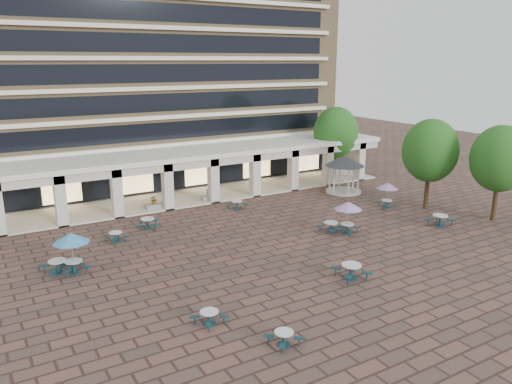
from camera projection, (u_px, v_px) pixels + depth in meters
ground at (268, 252)px, 32.63m from camera, size 120.00×120.00×0.00m
apartment_building at (136, 55)px, 50.57m from camera, size 40.00×15.50×25.20m
retail_arcade at (180, 167)px, 44.16m from camera, size 42.00×6.60×4.40m
picnic_table_0 at (284, 337)px, 21.85m from camera, size 1.56×1.56×0.65m
picnic_table_1 at (209, 316)px, 23.57m from camera, size 1.77×1.77×0.67m
picnic_table_2 at (351, 270)px, 28.49m from camera, size 2.09×2.09×0.86m
picnic_table_3 at (440, 219)px, 37.63m from camera, size 2.06×2.06×0.83m
picnic_table_4 at (71, 239)px, 28.86m from camera, size 2.12×2.12×2.45m
picnic_table_6 at (348, 207)px, 35.60m from camera, size 2.03×2.03×2.34m
picnic_table_7 at (331, 226)px, 36.22m from camera, size 1.87×1.87×0.76m
picnic_table_8 at (58, 265)px, 29.26m from camera, size 2.05×2.05×0.78m
picnic_table_9 at (148, 222)px, 37.03m from camera, size 2.11×2.11×0.77m
picnic_table_11 at (388, 187)px, 41.91m from camera, size 1.87×1.87×2.16m
picnic_table_12 at (116, 236)px, 34.36m from camera, size 1.78×1.78×0.68m
picnic_table_13 at (237, 204)px, 42.01m from camera, size 1.73×1.73×0.68m
gazebo at (345, 165)px, 46.69m from camera, size 3.75×3.75×3.49m
tree_east_a at (430, 151)px, 40.91m from camera, size 4.54×4.54×7.56m
tree_east_b at (500, 159)px, 37.96m from camera, size 4.47×4.47×7.44m
tree_east_c at (336, 133)px, 50.96m from camera, size 4.56×4.56×7.59m
planter_left at (155, 203)px, 41.66m from camera, size 1.50×0.80×1.31m
planter_right at (209, 195)px, 44.16m from camera, size 1.50×0.84×1.30m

